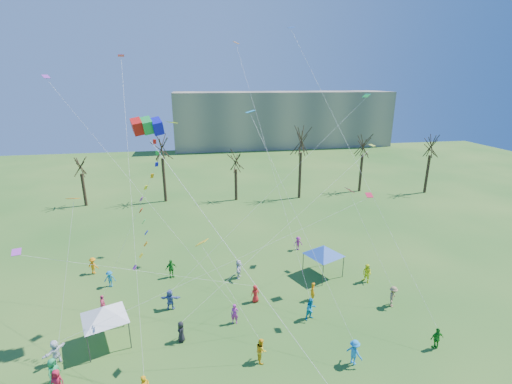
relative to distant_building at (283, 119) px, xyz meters
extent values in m
plane|color=#215C1D|center=(-22.00, -82.00, -7.50)|extent=(160.00, 160.00, 0.00)
cube|color=gray|center=(0.00, 0.00, 0.00)|extent=(60.00, 14.00, 15.00)
cylinder|color=black|center=(-41.79, -44.83, -5.03)|extent=(0.44, 0.44, 4.94)
cylinder|color=black|center=(-30.07, -44.88, -4.09)|extent=(0.44, 0.44, 6.82)
cylinder|color=black|center=(-19.14, -46.15, -5.02)|extent=(0.44, 0.44, 4.95)
cylinder|color=black|center=(-9.02, -46.87, -3.82)|extent=(0.44, 0.44, 7.37)
cylinder|color=black|center=(2.15, -45.18, -4.36)|extent=(0.44, 0.44, 6.28)
cylinder|color=black|center=(12.58, -47.95, -4.32)|extent=(0.44, 0.44, 6.35)
cube|color=red|center=(-28.98, -74.70, 7.71)|extent=(0.97, 1.37, 1.22)
cube|color=green|center=(-28.35, -74.70, 7.71)|extent=(0.97, 1.37, 1.22)
cube|color=#0F0FC2|center=(-27.72, -74.70, 7.71)|extent=(0.97, 1.37, 1.22)
cylinder|color=white|center=(-23.40, -80.43, 0.74)|extent=(0.02, 0.02, 19.32)
cylinder|color=#3F3F44|center=(-32.99, -78.21, -6.43)|extent=(0.09, 0.09, 2.15)
cylinder|color=#3F3F44|center=(-30.50, -77.29, -6.43)|extent=(0.09, 0.09, 2.15)
cylinder|color=#3F3F44|center=(-33.92, -75.72, -6.43)|extent=(0.09, 0.09, 2.15)
cylinder|color=#3F3F44|center=(-31.42, -74.79, -6.43)|extent=(0.09, 0.09, 2.15)
pyramid|color=white|center=(-32.21, -76.50, -4.89)|extent=(3.84, 3.84, 0.92)
cylinder|color=#3F3F44|center=(-14.38, -72.03, -6.41)|extent=(0.10, 0.10, 2.18)
cylinder|color=#3F3F44|center=(-11.92, -70.92, -6.41)|extent=(0.10, 0.10, 2.18)
cylinder|color=#3F3F44|center=(-15.49, -69.57, -6.41)|extent=(0.10, 0.10, 2.18)
cylinder|color=#3F3F44|center=(-13.03, -68.47, -6.41)|extent=(0.10, 0.10, 2.18)
pyramid|color=#224CAB|center=(-13.70, -70.25, -4.86)|extent=(3.78, 3.78, 0.93)
imported|color=#BA1732|center=(-34.23, -80.49, -6.66)|extent=(0.89, 0.64, 1.68)
imported|color=yellow|center=(-21.67, -80.08, -6.63)|extent=(0.68, 0.86, 1.74)
imported|color=#1A82D4|center=(-15.64, -81.43, -6.59)|extent=(1.21, 1.35, 1.82)
imported|color=#1E8C21|center=(-9.29, -81.10, -6.68)|extent=(0.96, 0.40, 1.64)
imported|color=white|center=(-35.17, -77.89, -6.62)|extent=(1.39, 1.63, 1.77)
imported|color=black|center=(-27.00, -77.18, -6.70)|extent=(0.59, 0.83, 1.59)
imported|color=#A92A96|center=(-22.95, -75.89, -6.68)|extent=(0.67, 0.51, 1.65)
imported|color=#0D8CBB|center=(-16.97, -76.45, -6.57)|extent=(1.08, 0.96, 1.86)
imported|color=#957951|center=(-9.73, -76.06, -6.58)|extent=(1.30, 1.35, 1.84)
imported|color=#FF5487|center=(-33.24, -73.00, -6.61)|extent=(0.57, 1.09, 1.78)
imported|color=#5064AD|center=(-27.97, -73.15, -6.61)|extent=(1.70, 0.76, 1.78)
imported|color=red|center=(-20.89, -73.40, -6.71)|extent=(0.85, 0.63, 1.57)
imported|color=orange|center=(-16.03, -74.05, -6.66)|extent=(0.52, 0.68, 1.67)
imported|color=#EFFF1A|center=(-10.11, -72.21, -6.58)|extent=(1.04, 1.11, 1.83)
imported|color=#1679B1|center=(-33.56, -68.74, -6.72)|extent=(1.02, 0.60, 1.56)
imported|color=#1B7F21|center=(-28.13, -68.09, -6.58)|extent=(1.17, 0.85, 1.84)
imported|color=silver|center=(-21.77, -69.33, -6.57)|extent=(1.01, 1.81, 1.86)
imported|color=orange|center=(-35.66, -65.99, -6.66)|extent=(1.24, 1.00, 1.67)
imported|color=#219B55|center=(-34.70, -79.66, -6.59)|extent=(0.87, 1.04, 1.82)
imported|color=#A6298A|center=(-14.50, -64.64, -6.71)|extent=(1.04, 0.62, 1.58)
cube|color=orange|center=(-33.10, -76.19, 3.47)|extent=(0.70, 0.84, 0.24)
cylinder|color=white|center=(-33.66, -78.34, -1.37)|extent=(0.01, 0.01, 10.28)
cube|color=#E52657|center=(-30.83, -66.82, 12.52)|extent=(0.60, 0.73, 0.15)
cylinder|color=white|center=(-29.89, -74.40, 3.16)|extent=(0.01, 0.01, 23.84)
cube|color=yellow|center=(-25.22, -78.48, 0.82)|extent=(0.88, 0.85, 0.45)
cylinder|color=white|center=(-23.45, -79.28, -2.69)|extent=(0.01, 0.01, 7.68)
cube|color=#1994BE|center=(-20.82, -70.85, 8.24)|extent=(0.76, 0.62, 0.21)
cylinder|color=white|center=(-18.23, -76.14, 1.02)|extent=(0.01, 0.01, 18.33)
cube|color=blue|center=(-15.47, -62.83, 15.47)|extent=(0.82, 0.84, 0.17)
cylinder|color=white|center=(-12.38, -71.96, 4.64)|extent=(0.01, 0.01, 28.71)
cube|color=red|center=(-12.80, -76.11, 2.50)|extent=(0.58, 0.69, 0.21)
cylinder|color=white|center=(-23.99, -77.00, -1.85)|extent=(0.01, 0.01, 23.93)
cube|color=#A7C42E|center=(-8.39, -67.62, 4.59)|extent=(0.64, 0.72, 0.14)
cylinder|color=white|center=(-17.69, -72.40, -0.81)|extent=(0.01, 0.01, 23.36)
cube|color=purple|center=(-37.55, -64.48, 10.91)|extent=(0.79, 0.81, 0.31)
cylinder|color=white|center=(-30.25, -70.18, 2.35)|extent=(0.01, 0.01, 24.95)
cube|color=orange|center=(-20.51, -60.06, 14.27)|extent=(0.71, 0.68, 0.27)
cylinder|color=white|center=(-18.74, -68.26, 4.03)|extent=(0.01, 0.01, 26.15)
cube|color=#E5265C|center=(-12.54, -72.27, 1.70)|extent=(0.83, 0.76, 0.45)
cylinder|color=white|center=(-11.13, -74.16, -2.25)|extent=(0.01, 0.01, 8.87)
cube|color=#CCE217|center=(-26.81, -73.15, 7.76)|extent=(0.81, 0.84, 0.18)
cylinder|color=white|center=(-30.02, -73.08, 0.78)|extent=(0.01, 0.01, 15.01)
cube|color=#1BCEBF|center=(-8.39, -65.52, 9.15)|extent=(0.64, 0.76, 0.37)
cylinder|color=white|center=(-18.18, -69.33, 1.47)|extent=(0.01, 0.01, 25.79)
cube|color=purple|center=(-37.33, -75.55, -0.23)|extent=(0.73, 0.84, 0.21)
cylinder|color=white|center=(-29.11, -74.48, -3.22)|extent=(0.01, 0.01, 17.49)
camera|label=1|loc=(-25.46, -99.26, 10.64)|focal=25.00mm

